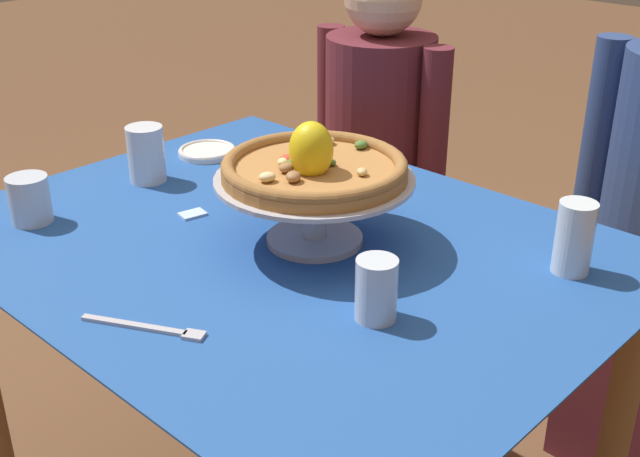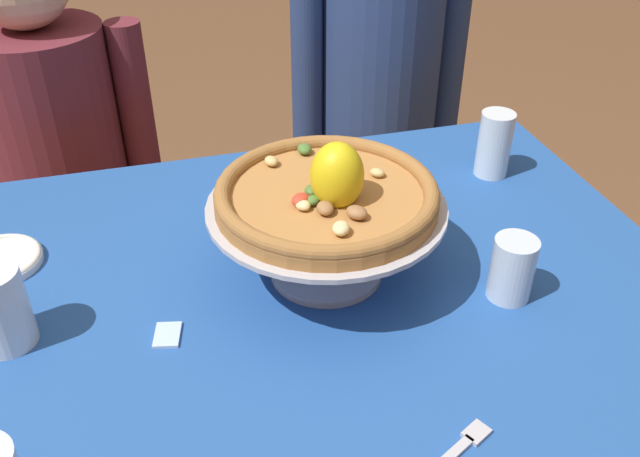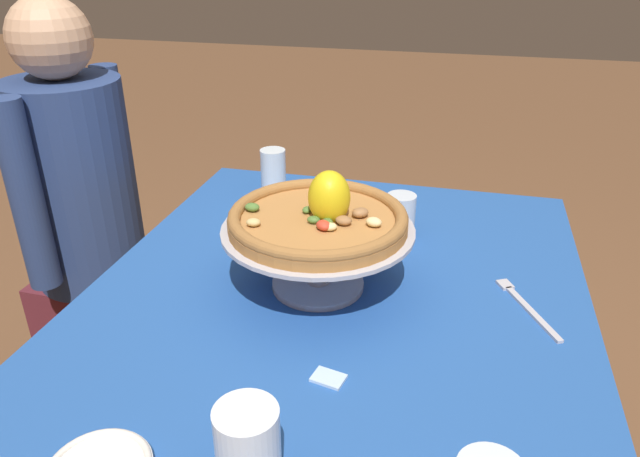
{
  "view_description": "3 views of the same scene",
  "coord_description": "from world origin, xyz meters",
  "px_view_note": "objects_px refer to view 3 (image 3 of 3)",
  "views": [
    {
      "loc": [
        0.96,
        -0.92,
        1.42
      ],
      "look_at": [
        0.05,
        0.05,
        0.78
      ],
      "focal_mm": 45.03,
      "sensor_mm": 36.0,
      "label": 1
    },
    {
      "loc": [
        -0.19,
        -0.79,
        1.44
      ],
      "look_at": [
        0.03,
        0.01,
        0.86
      ],
      "focal_mm": 38.57,
      "sensor_mm": 36.0,
      "label": 2
    },
    {
      "loc": [
        -0.91,
        -0.2,
        1.38
      ],
      "look_at": [
        0.06,
        0.04,
        0.88
      ],
      "focal_mm": 33.23,
      "sensor_mm": 36.0,
      "label": 3
    }
  ],
  "objects_px": {
    "water_glass_back_right": "(274,177)",
    "sugar_packet": "(328,378)",
    "pizza_stand": "(318,246)",
    "water_glass_side_right": "(400,219)",
    "diner_right": "(88,235)",
    "dinner_fork": "(525,305)",
    "water_glass_side_left": "(248,454)",
    "pizza": "(319,217)"
  },
  "relations": [
    {
      "from": "dinner_fork",
      "to": "sugar_packet",
      "type": "bearing_deg",
      "value": 132.7
    },
    {
      "from": "pizza",
      "to": "water_glass_back_right",
      "type": "xyz_separation_m",
      "value": [
        0.4,
        0.22,
        -0.1
      ]
    },
    {
      "from": "dinner_fork",
      "to": "water_glass_side_right",
      "type": "bearing_deg",
      "value": 49.01
    },
    {
      "from": "pizza_stand",
      "to": "water_glass_back_right",
      "type": "bearing_deg",
      "value": 28.84
    },
    {
      "from": "diner_right",
      "to": "water_glass_back_right",
      "type": "bearing_deg",
      "value": -86.74
    },
    {
      "from": "water_glass_back_right",
      "to": "water_glass_side_right",
      "type": "xyz_separation_m",
      "value": [
        -0.15,
        -0.35,
        -0.01
      ]
    },
    {
      "from": "dinner_fork",
      "to": "water_glass_back_right",
      "type": "bearing_deg",
      "value": 58.46
    },
    {
      "from": "dinner_fork",
      "to": "sugar_packet",
      "type": "relative_size",
      "value": 3.76
    },
    {
      "from": "water_glass_side_left",
      "to": "dinner_fork",
      "type": "distance_m",
      "value": 0.61
    },
    {
      "from": "water_glass_back_right",
      "to": "sugar_packet",
      "type": "xyz_separation_m",
      "value": [
        -0.65,
        -0.3,
        -0.05
      ]
    },
    {
      "from": "water_glass_side_right",
      "to": "diner_right",
      "type": "relative_size",
      "value": 0.08
    },
    {
      "from": "dinner_fork",
      "to": "sugar_packet",
      "type": "xyz_separation_m",
      "value": [
        -0.28,
        0.31,
        -0.0
      ]
    },
    {
      "from": "water_glass_back_right",
      "to": "sugar_packet",
      "type": "bearing_deg",
      "value": -155.32
    },
    {
      "from": "water_glass_side_left",
      "to": "water_glass_back_right",
      "type": "bearing_deg",
      "value": 16.16
    },
    {
      "from": "pizza",
      "to": "dinner_fork",
      "type": "height_order",
      "value": "pizza"
    },
    {
      "from": "pizza",
      "to": "sugar_packet",
      "type": "height_order",
      "value": "pizza"
    },
    {
      "from": "pizza",
      "to": "sugar_packet",
      "type": "relative_size",
      "value": 6.65
    },
    {
      "from": "pizza",
      "to": "dinner_fork",
      "type": "xyz_separation_m",
      "value": [
        0.02,
        -0.39,
        -0.15
      ]
    },
    {
      "from": "water_glass_back_right",
      "to": "water_glass_side_right",
      "type": "height_order",
      "value": "water_glass_back_right"
    },
    {
      "from": "pizza_stand",
      "to": "water_glass_side_right",
      "type": "relative_size",
      "value": 3.56
    },
    {
      "from": "water_glass_side_right",
      "to": "sugar_packet",
      "type": "relative_size",
      "value": 2.03
    },
    {
      "from": "water_glass_side_right",
      "to": "sugar_packet",
      "type": "distance_m",
      "value": 0.51
    },
    {
      "from": "pizza_stand",
      "to": "water_glass_side_right",
      "type": "xyz_separation_m",
      "value": [
        0.25,
        -0.13,
        -0.05
      ]
    },
    {
      "from": "pizza",
      "to": "water_glass_side_left",
      "type": "distance_m",
      "value": 0.48
    },
    {
      "from": "water_glass_side_right",
      "to": "water_glass_side_left",
      "type": "height_order",
      "value": "water_glass_side_left"
    },
    {
      "from": "water_glass_back_right",
      "to": "sugar_packet",
      "type": "distance_m",
      "value": 0.72
    },
    {
      "from": "water_glass_back_right",
      "to": "dinner_fork",
      "type": "height_order",
      "value": "water_glass_back_right"
    },
    {
      "from": "water_glass_side_right",
      "to": "dinner_fork",
      "type": "relative_size",
      "value": 0.54
    },
    {
      "from": "sugar_packet",
      "to": "pizza",
      "type": "bearing_deg",
      "value": 17.14
    },
    {
      "from": "pizza_stand",
      "to": "sugar_packet",
      "type": "distance_m",
      "value": 0.28
    },
    {
      "from": "water_glass_back_right",
      "to": "diner_right",
      "type": "distance_m",
      "value": 0.6
    },
    {
      "from": "pizza_stand",
      "to": "water_glass_side_left",
      "type": "bearing_deg",
      "value": -176.0
    },
    {
      "from": "water_glass_back_right",
      "to": "dinner_fork",
      "type": "distance_m",
      "value": 0.71
    },
    {
      "from": "water_glass_side_left",
      "to": "diner_right",
      "type": "height_order",
      "value": "diner_right"
    },
    {
      "from": "diner_right",
      "to": "water_glass_side_right",
      "type": "bearing_deg",
      "value": -97.14
    },
    {
      "from": "pizza",
      "to": "dinner_fork",
      "type": "relative_size",
      "value": 1.77
    },
    {
      "from": "water_glass_side_right",
      "to": "dinner_fork",
      "type": "height_order",
      "value": "water_glass_side_right"
    },
    {
      "from": "pizza",
      "to": "water_glass_side_left",
      "type": "relative_size",
      "value": 2.72
    },
    {
      "from": "water_glass_back_right",
      "to": "sugar_packet",
      "type": "relative_size",
      "value": 2.57
    },
    {
      "from": "water_glass_side_right",
      "to": "sugar_packet",
      "type": "xyz_separation_m",
      "value": [
        -0.51,
        0.05,
        -0.04
      ]
    },
    {
      "from": "sugar_packet",
      "to": "diner_right",
      "type": "bearing_deg",
      "value": 54.19
    },
    {
      "from": "water_glass_side_right",
      "to": "water_glass_side_left",
      "type": "bearing_deg",
      "value": 172.6
    }
  ]
}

